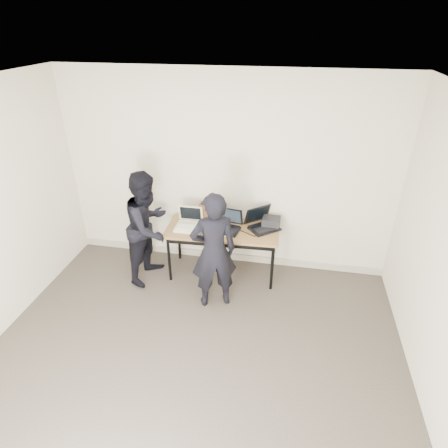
% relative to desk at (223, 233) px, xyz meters
% --- Properties ---
extents(room, '(4.60, 4.60, 2.80)m').
position_rel_desk_xyz_m(room, '(-0.03, -1.87, 0.69)').
color(room, '#423A32').
rests_on(room, ground).
extents(desk, '(1.53, 0.71, 0.72)m').
position_rel_desk_xyz_m(desk, '(0.00, 0.00, 0.00)').
color(desk, brown).
rests_on(desk, ground).
extents(laptop_beige, '(0.33, 0.32, 0.27)m').
position_rel_desk_xyz_m(laptop_beige, '(-0.45, -0.03, 0.11)').
color(laptop_beige, beige).
rests_on(laptop_beige, desk).
extents(laptop_center, '(0.40, 0.39, 0.27)m').
position_rel_desk_xyz_m(laptop_center, '(0.06, 0.02, 0.12)').
color(laptop_center, black).
rests_on(laptop_center, desk).
extents(laptop_right, '(0.52, 0.52, 0.27)m').
position_rel_desk_xyz_m(laptop_right, '(0.51, 0.14, 0.12)').
color(laptop_right, black).
rests_on(laptop_right, desk).
extents(leather_satchel, '(0.37, 0.19, 0.25)m').
position_rel_desk_xyz_m(leather_satchel, '(-0.18, 0.23, 0.19)').
color(leather_satchel, brown).
rests_on(leather_satchel, desk).
extents(tissue, '(0.13, 0.10, 0.08)m').
position_rel_desk_xyz_m(tissue, '(-0.15, 0.23, 0.34)').
color(tissue, white).
rests_on(tissue, leather_satchel).
extents(equipment_box, '(0.24, 0.21, 0.13)m').
position_rel_desk_xyz_m(equipment_box, '(0.63, 0.19, 0.13)').
color(equipment_box, black).
rests_on(equipment_box, desk).
extents(power_brick, '(0.09, 0.07, 0.03)m').
position_rel_desk_xyz_m(power_brick, '(-0.22, -0.17, 0.08)').
color(power_brick, black).
rests_on(power_brick, desk).
extents(cables, '(1.16, 0.41, 0.01)m').
position_rel_desk_xyz_m(cables, '(0.04, -0.00, 0.06)').
color(cables, black).
rests_on(cables, desk).
extents(person_typist, '(0.65, 0.55, 1.52)m').
position_rel_desk_xyz_m(person_typist, '(0.01, -0.62, 0.10)').
color(person_typist, black).
rests_on(person_typist, ground).
extents(person_observer, '(0.73, 0.86, 1.54)m').
position_rel_desk_xyz_m(person_observer, '(-0.96, -0.21, 0.11)').
color(person_observer, black).
rests_on(person_observer, ground).
extents(baseboard, '(4.50, 0.03, 0.10)m').
position_rel_desk_xyz_m(baseboard, '(-0.03, 0.37, -0.61)').
color(baseboard, '#ACA48E').
rests_on(baseboard, ground).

